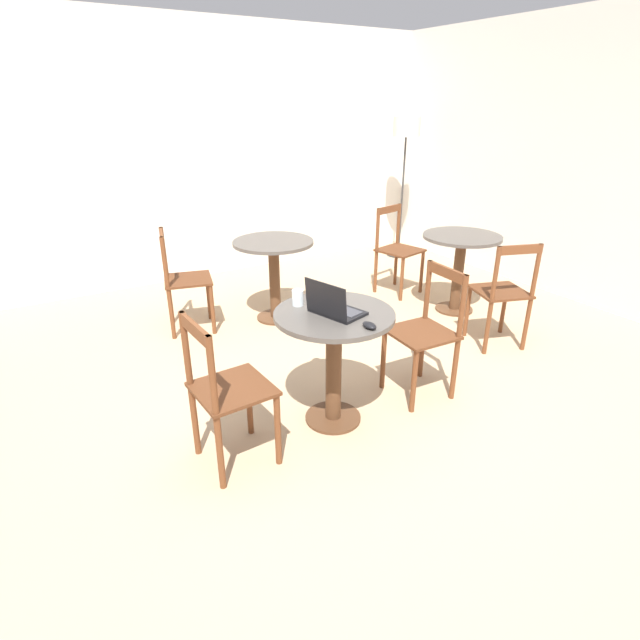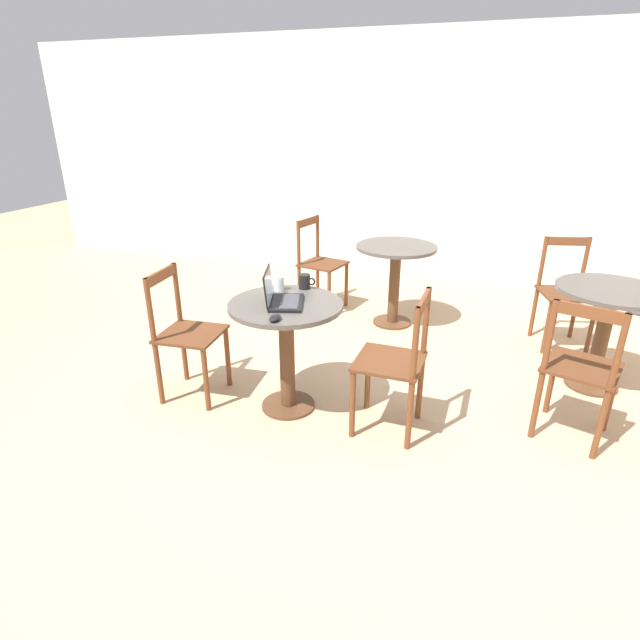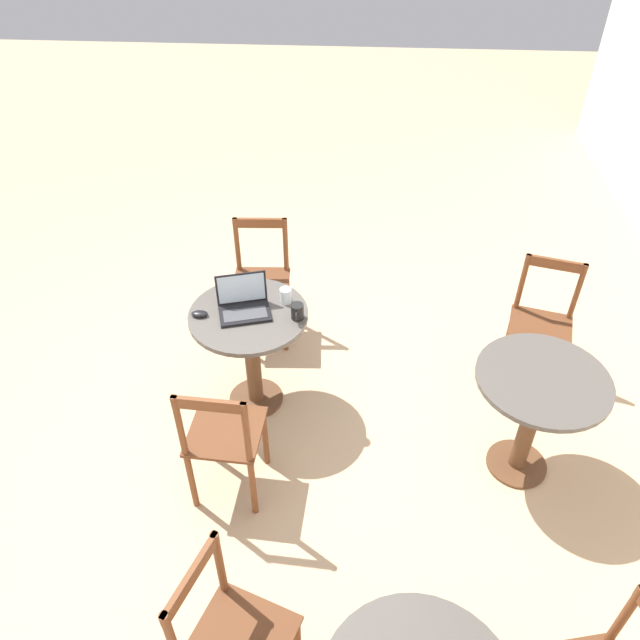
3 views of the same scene
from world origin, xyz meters
name	(u,v)px [view 2 (image 2 of 3)]	position (x,y,z in m)	size (l,w,h in m)	color
ground_plane	(300,404)	(0.00, 0.00, 0.00)	(16.00, 16.00, 0.00)	tan
wall_back	(390,160)	(0.00, 3.23, 1.35)	(9.40, 0.06, 2.70)	silver
cafe_table_near	(286,331)	(-0.06, -0.05, 0.56)	(0.72, 0.72, 0.75)	#51331E
cafe_table_mid	(607,314)	(1.96, 0.87, 0.56)	(0.72, 0.72, 0.75)	#51331E
cafe_table_far	(395,266)	(0.37, 1.61, 0.56)	(0.72, 0.72, 0.75)	#51331E
chair_near_left	(186,334)	(-0.78, -0.09, 0.46)	(0.42, 0.42, 0.90)	brown
chair_near_right	(396,364)	(0.65, -0.09, 0.46)	(0.42, 0.42, 0.90)	brown
chair_mid_back	(564,293)	(1.80, 1.59, 0.46)	(0.47, 0.47, 0.90)	brown
chair_mid_front	(580,371)	(1.70, 0.13, 0.46)	(0.51, 0.51, 0.90)	brown
chair_far_left	(320,264)	(-0.42, 1.81, 0.46)	(0.48, 0.48, 0.90)	brown
laptop	(281,297)	(-0.08, -0.08, 0.80)	(0.30, 0.35, 0.22)	black
mouse	(275,318)	(-0.02, -0.34, 0.77)	(0.06, 0.10, 0.03)	black
mug	(305,281)	(-0.04, 0.25, 0.80)	(0.12, 0.08, 0.10)	black
drinking_glass	(279,283)	(-0.19, 0.16, 0.80)	(0.07, 0.07, 0.10)	silver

